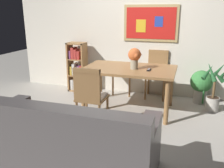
{
  "coord_description": "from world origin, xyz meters",
  "views": [
    {
      "loc": [
        0.98,
        -3.4,
        1.63
      ],
      "look_at": [
        -0.01,
        -0.27,
        0.65
      ],
      "focal_mm": 39.2,
      "sensor_mm": 36.0,
      "label": 1
    }
  ],
  "objects_px": {
    "dining_chair_far_left": "(125,67)",
    "tv_remote": "(149,70)",
    "potted_palm": "(213,91)",
    "leather_couch": "(66,146)",
    "dining_table": "(129,73)",
    "dining_chair_far_right": "(157,70)",
    "potted_ivy": "(201,84)",
    "bookshelf": "(77,68)",
    "flower_vase": "(135,57)",
    "dining_chair_near_left": "(90,93)"
  },
  "relations": [
    {
      "from": "dining_table",
      "to": "flower_vase",
      "type": "height_order",
      "value": "flower_vase"
    },
    {
      "from": "potted_ivy",
      "to": "potted_palm",
      "type": "relative_size",
      "value": 0.72
    },
    {
      "from": "tv_remote",
      "to": "flower_vase",
      "type": "bearing_deg",
      "value": 175.02
    },
    {
      "from": "dining_chair_far_left",
      "to": "leather_couch",
      "type": "distance_m",
      "value": 2.76
    },
    {
      "from": "dining_chair_far_right",
      "to": "potted_palm",
      "type": "bearing_deg",
      "value": -24.05
    },
    {
      "from": "dining_chair_far_left",
      "to": "bookshelf",
      "type": "height_order",
      "value": "bookshelf"
    },
    {
      "from": "potted_ivy",
      "to": "flower_vase",
      "type": "height_order",
      "value": "flower_vase"
    },
    {
      "from": "dining_chair_far_right",
      "to": "potted_palm",
      "type": "xyz_separation_m",
      "value": [
        1.01,
        -0.45,
        -0.18
      ]
    },
    {
      "from": "dining_table",
      "to": "dining_chair_near_left",
      "type": "xyz_separation_m",
      "value": [
        -0.35,
        -0.86,
        -0.11
      ]
    },
    {
      "from": "dining_chair_far_right",
      "to": "potted_ivy",
      "type": "distance_m",
      "value": 0.85
    },
    {
      "from": "dining_chair_near_left",
      "to": "dining_table",
      "type": "bearing_deg",
      "value": 67.79
    },
    {
      "from": "dining_chair_far_right",
      "to": "tv_remote",
      "type": "relative_size",
      "value": 5.79
    },
    {
      "from": "leather_couch",
      "to": "potted_ivy",
      "type": "height_order",
      "value": "leather_couch"
    },
    {
      "from": "dining_table",
      "to": "dining_chair_far_right",
      "type": "height_order",
      "value": "dining_chair_far_right"
    },
    {
      "from": "bookshelf",
      "to": "potted_palm",
      "type": "bearing_deg",
      "value": -7.25
    },
    {
      "from": "dining_table",
      "to": "dining_chair_near_left",
      "type": "distance_m",
      "value": 0.93
    },
    {
      "from": "dining_chair_far_left",
      "to": "flower_vase",
      "type": "xyz_separation_m",
      "value": [
        0.4,
        -0.93,
        0.4
      ]
    },
    {
      "from": "dining_chair_far_left",
      "to": "bookshelf",
      "type": "xyz_separation_m",
      "value": [
        -0.98,
        -0.17,
        -0.05
      ]
    },
    {
      "from": "dining_table",
      "to": "leather_couch",
      "type": "relative_size",
      "value": 0.83
    },
    {
      "from": "bookshelf",
      "to": "flower_vase",
      "type": "relative_size",
      "value": 3.02
    },
    {
      "from": "dining_table",
      "to": "dining_chair_far_left",
      "type": "height_order",
      "value": "dining_chair_far_left"
    },
    {
      "from": "dining_table",
      "to": "bookshelf",
      "type": "relative_size",
      "value": 1.47
    },
    {
      "from": "leather_couch",
      "to": "tv_remote",
      "type": "bearing_deg",
      "value": 73.42
    },
    {
      "from": "flower_vase",
      "to": "dining_chair_far_right",
      "type": "bearing_deg",
      "value": 73.41
    },
    {
      "from": "dining_chair_far_left",
      "to": "dining_chair_far_right",
      "type": "bearing_deg",
      "value": -4.96
    },
    {
      "from": "dining_chair_near_left",
      "to": "flower_vase",
      "type": "relative_size",
      "value": 2.7
    },
    {
      "from": "potted_palm",
      "to": "dining_chair_far_left",
      "type": "bearing_deg",
      "value": 163.12
    },
    {
      "from": "leather_couch",
      "to": "bookshelf",
      "type": "height_order",
      "value": "bookshelf"
    },
    {
      "from": "dining_chair_near_left",
      "to": "leather_couch",
      "type": "xyz_separation_m",
      "value": [
        0.15,
        -1.01,
        -0.23
      ]
    },
    {
      "from": "potted_palm",
      "to": "leather_couch",
      "type": "bearing_deg",
      "value": -124.87
    },
    {
      "from": "bookshelf",
      "to": "dining_chair_far_left",
      "type": "bearing_deg",
      "value": 9.76
    },
    {
      "from": "bookshelf",
      "to": "dining_table",
      "type": "bearing_deg",
      "value": -28.71
    },
    {
      "from": "dining_chair_far_right",
      "to": "leather_couch",
      "type": "distance_m",
      "value": 2.75
    },
    {
      "from": "leather_couch",
      "to": "dining_chair_far_left",
      "type": "bearing_deg",
      "value": 92.31
    },
    {
      "from": "dining_chair_far_right",
      "to": "potted_ivy",
      "type": "xyz_separation_m",
      "value": [
        0.82,
        -0.1,
        -0.18
      ]
    },
    {
      "from": "dining_table",
      "to": "potted_ivy",
      "type": "bearing_deg",
      "value": 31.35
    },
    {
      "from": "dining_table",
      "to": "flower_vase",
      "type": "distance_m",
      "value": 0.31
    },
    {
      "from": "dining_chair_far_left",
      "to": "leather_couch",
      "type": "height_order",
      "value": "dining_chair_far_left"
    },
    {
      "from": "tv_remote",
      "to": "bookshelf",
      "type": "bearing_deg",
      "value": 154.42
    },
    {
      "from": "dining_chair_far_left",
      "to": "tv_remote",
      "type": "xyz_separation_m",
      "value": [
        0.65,
        -0.95,
        0.21
      ]
    },
    {
      "from": "dining_chair_far_right",
      "to": "dining_chair_near_left",
      "type": "bearing_deg",
      "value": -112.69
    },
    {
      "from": "dining_table",
      "to": "leather_couch",
      "type": "xyz_separation_m",
      "value": [
        -0.2,
        -1.87,
        -0.33
      ]
    },
    {
      "from": "dining_chair_far_right",
      "to": "potted_palm",
      "type": "height_order",
      "value": "dining_chair_far_right"
    },
    {
      "from": "dining_chair_far_left",
      "to": "potted_palm",
      "type": "relative_size",
      "value": 1.07
    },
    {
      "from": "dining_chair_near_left",
      "to": "flower_vase",
      "type": "height_order",
      "value": "flower_vase"
    },
    {
      "from": "bookshelf",
      "to": "flower_vase",
      "type": "height_order",
      "value": "flower_vase"
    },
    {
      "from": "dining_chair_far_left",
      "to": "potted_palm",
      "type": "xyz_separation_m",
      "value": [
        1.67,
        -0.51,
        -0.18
      ]
    },
    {
      "from": "leather_couch",
      "to": "potted_palm",
      "type": "xyz_separation_m",
      "value": [
        1.56,
        2.24,
        0.04
      ]
    },
    {
      "from": "dining_chair_far_left",
      "to": "tv_remote",
      "type": "relative_size",
      "value": 5.79
    },
    {
      "from": "dining_table",
      "to": "tv_remote",
      "type": "xyz_separation_m",
      "value": [
        0.33,
        -0.07,
        0.1
      ]
    }
  ]
}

